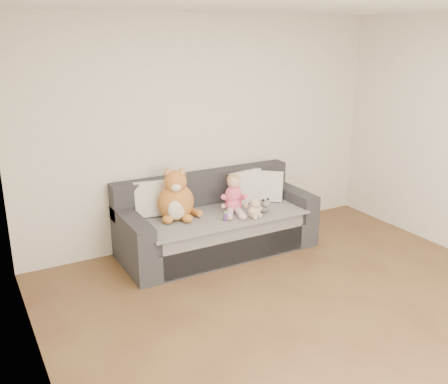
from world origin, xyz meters
name	(u,v)px	position (x,y,z in m)	size (l,w,h in m)	color
room_shell	(323,173)	(0.00, 0.42, 1.30)	(5.00, 5.00, 5.00)	brown
sofa	(216,224)	(-0.12, 2.06, 0.31)	(2.20, 0.94, 0.85)	#25252A
cushion_left	(154,198)	(-0.78, 2.27, 0.67)	(0.45, 0.26, 0.40)	silver
cushion_right_back	(247,187)	(0.35, 2.17, 0.66)	(0.43, 0.25, 0.39)	silver
cushion_right_front	(266,186)	(0.58, 2.10, 0.65)	(0.41, 0.39, 0.37)	silver
toddler	(234,197)	(0.04, 1.93, 0.65)	(0.33, 0.44, 0.43)	#F05476
plush_cat	(176,199)	(-0.61, 2.05, 0.69)	(0.46, 0.42, 0.61)	#A57024
teddy_bear	(255,210)	(0.14, 1.66, 0.57)	(0.18, 0.14, 0.23)	tan
plush_cow	(263,206)	(0.31, 1.77, 0.55)	(0.15, 0.23, 0.18)	white
sippy_cup	(226,215)	(-0.17, 1.75, 0.53)	(0.10, 0.06, 0.11)	#633693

